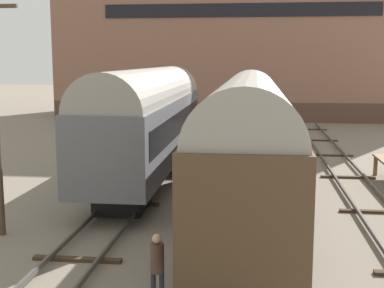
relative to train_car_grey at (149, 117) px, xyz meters
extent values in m
plane|color=slate|center=(4.78, -7.69, -3.02)|extent=(200.00, 200.00, 0.00)
cube|color=#4C4742|center=(-0.72, -7.69, -2.84)|extent=(0.08, 60.00, 0.16)
cube|color=#4C4742|center=(0.72, -7.69, -2.84)|extent=(0.08, 60.00, 0.16)
cube|color=#3D2D1E|center=(0.00, -10.69, -2.97)|extent=(2.60, 0.24, 0.10)
cube|color=#3D2D1E|center=(0.00, -4.69, -2.97)|extent=(2.60, 0.24, 0.10)
cube|color=#3D2D1E|center=(0.00, 1.31, -2.97)|extent=(2.60, 0.24, 0.10)
cube|color=#3D2D1E|center=(0.00, 7.31, -2.97)|extent=(2.60, 0.24, 0.10)
cube|color=#3D2D1E|center=(0.00, 13.31, -2.97)|extent=(2.60, 0.24, 0.10)
cube|color=#3D2D1E|center=(0.00, 19.31, -2.97)|extent=(2.60, 0.24, 0.10)
cube|color=#4C4742|center=(4.06, -7.69, -2.84)|extent=(0.08, 60.00, 0.16)
cube|color=#4C4742|center=(5.50, -7.69, -2.84)|extent=(0.08, 60.00, 0.16)
cube|color=#3D2D1E|center=(4.78, -10.69, -2.97)|extent=(2.60, 0.24, 0.10)
cube|color=#3D2D1E|center=(4.78, -4.69, -2.97)|extent=(2.60, 0.24, 0.10)
cube|color=#3D2D1E|center=(4.78, 1.31, -2.97)|extent=(2.60, 0.24, 0.10)
cube|color=#3D2D1E|center=(4.78, 7.31, -2.97)|extent=(2.60, 0.24, 0.10)
cube|color=#3D2D1E|center=(4.78, 13.31, -2.97)|extent=(2.60, 0.24, 0.10)
cube|color=#3D2D1E|center=(4.78, 19.31, -2.97)|extent=(2.60, 0.24, 0.10)
cube|color=#4C4742|center=(8.84, -7.69, -2.84)|extent=(0.08, 60.00, 0.16)
cube|color=#3D2D1E|center=(9.56, -4.69, -2.97)|extent=(2.60, 0.24, 0.10)
cube|color=#3D2D1E|center=(9.56, 1.31, -2.97)|extent=(2.60, 0.24, 0.10)
cube|color=#3D2D1E|center=(9.56, 7.31, -2.97)|extent=(2.60, 0.24, 0.10)
cube|color=#3D2D1E|center=(9.56, 13.31, -2.97)|extent=(2.60, 0.24, 0.10)
cube|color=#3D2D1E|center=(9.56, 19.31, -2.97)|extent=(2.60, 0.24, 0.10)
cube|color=black|center=(0.00, 5.29, -2.52)|extent=(1.80, 2.40, 1.00)
cube|color=black|center=(0.00, -5.29, -2.52)|extent=(1.80, 2.40, 1.00)
cube|color=slate|center=(0.00, 0.00, -0.57)|extent=(2.98, 16.28, 2.90)
cube|color=black|center=(0.00, 0.00, -0.22)|extent=(3.02, 14.98, 1.04)
cylinder|color=gray|center=(0.00, 0.00, 0.88)|extent=(2.83, 15.96, 2.83)
cube|color=black|center=(4.78, 0.15, -2.52)|extent=(1.80, 2.40, 1.00)
cube|color=black|center=(4.78, -11.30, -2.52)|extent=(1.80, 2.40, 1.00)
cube|color=#4C3823|center=(4.78, -5.57, -0.60)|extent=(2.85, 17.61, 2.85)
cube|color=black|center=(4.78, -5.57, -0.26)|extent=(2.89, 16.20, 1.02)
cylinder|color=gray|center=(4.78, -5.57, 0.82)|extent=(2.71, 17.26, 2.71)
cylinder|color=brown|center=(11.02, 2.19, -2.54)|extent=(0.20, 0.20, 0.97)
cylinder|color=#4C382D|center=(2.81, -13.21, -1.83)|extent=(0.32, 0.32, 0.70)
sphere|color=tan|center=(2.81, -13.21, -1.37)|extent=(0.23, 0.23, 0.23)
cube|color=brown|center=(3.52, 30.94, -2.11)|extent=(35.25, 13.26, 1.83)
cube|color=#936651|center=(3.52, 30.94, 7.04)|extent=(35.25, 13.26, 16.47)
cube|color=black|center=(3.52, 24.26, 7.04)|extent=(24.67, 0.10, 1.20)
camera|label=1|loc=(4.98, -24.82, 2.71)|focal=50.00mm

